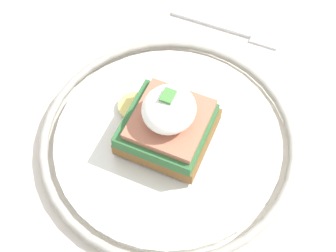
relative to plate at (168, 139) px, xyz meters
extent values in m
cube|color=beige|center=(-0.04, 0.01, -0.02)|extent=(1.11, 0.85, 0.03)
cylinder|color=beige|center=(-0.54, -0.35, -0.39)|extent=(0.06, 0.06, 0.71)
cylinder|color=silver|center=(0.00, 0.00, 0.00)|extent=(0.25, 0.25, 0.01)
torus|color=gray|center=(0.00, 0.00, 0.00)|extent=(0.28, 0.28, 0.01)
cube|color=brown|center=(0.00, 0.00, 0.02)|extent=(0.09, 0.09, 0.02)
cube|color=#2D6033|center=(0.00, 0.00, 0.03)|extent=(0.08, 0.09, 0.01)
cube|color=#AD664C|center=(0.00, 0.00, 0.04)|extent=(0.08, 0.07, 0.01)
ellipsoid|color=white|center=(0.00, 0.00, 0.06)|extent=(0.06, 0.05, 0.03)
cylinder|color=#EAD166|center=(-0.02, -0.05, 0.01)|extent=(0.04, 0.04, 0.00)
cube|color=#47843D|center=(0.00, 0.00, 0.08)|extent=(0.02, 0.01, 0.00)
cube|color=silver|center=(-0.19, -0.02, -0.01)|extent=(0.01, 0.11, 0.00)
cube|color=silver|center=(-0.19, 0.05, -0.01)|extent=(0.02, 0.04, 0.00)
camera|label=1|loc=(0.23, 0.10, 0.44)|focal=50.00mm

